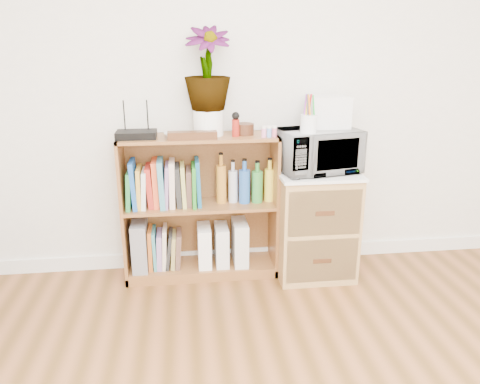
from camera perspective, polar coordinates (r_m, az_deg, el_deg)
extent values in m
cube|color=white|center=(3.40, 1.20, -7.58)|extent=(4.00, 0.02, 0.10)
cube|color=brown|center=(3.08, -4.84, -1.88)|extent=(1.00, 0.30, 0.95)
cube|color=#9E7542|center=(3.17, 8.98, -3.88)|extent=(0.50, 0.45, 0.70)
imported|color=silver|center=(3.01, 9.50, 5.01)|extent=(0.54, 0.42, 0.27)
cylinder|color=white|center=(2.85, 8.36, 8.24)|extent=(0.10, 0.10, 0.11)
cube|color=silver|center=(3.06, 10.66, 9.61)|extent=(0.25, 0.21, 0.20)
cube|color=black|center=(2.94, -12.52, 6.86)|extent=(0.24, 0.17, 0.04)
imported|color=silver|center=(2.92, -7.98, 6.91)|extent=(0.13, 0.13, 0.03)
cylinder|color=white|center=(2.96, -3.88, 8.44)|extent=(0.19, 0.19, 0.16)
imported|color=#377B31|center=(2.92, -4.01, 14.79)|extent=(0.28, 0.28, 0.50)
cube|color=#3D2310|center=(2.85, -5.82, 6.88)|extent=(0.30, 0.07, 0.05)
cylinder|color=maroon|center=(2.92, -0.53, 7.82)|extent=(0.05, 0.05, 0.11)
cylinder|color=#3D1E10|center=(2.98, 0.55, 7.68)|extent=(0.12, 0.12, 0.07)
cube|color=pink|center=(2.90, 3.57, 7.28)|extent=(0.12, 0.04, 0.06)
cube|color=slate|center=(3.18, -12.07, -6.25)|extent=(0.10, 0.26, 0.33)
cube|color=white|center=(3.17, -4.38, -6.50)|extent=(0.09, 0.22, 0.27)
cube|color=silver|center=(3.18, -2.26, -6.42)|extent=(0.09, 0.22, 0.27)
cube|color=silver|center=(3.19, -0.02, -6.11)|extent=(0.09, 0.24, 0.30)
cube|color=#217F3A|center=(3.05, -13.32, 0.37)|extent=(0.04, 0.20, 0.24)
cube|color=#1C53AB|center=(3.04, -12.77, 0.99)|extent=(0.04, 0.20, 0.31)
cube|color=gold|center=(3.04, -12.17, 0.60)|extent=(0.03, 0.20, 0.26)
cube|color=silver|center=(3.04, -11.58, 0.44)|extent=(0.04, 0.20, 0.24)
cube|color=#AE271D|center=(3.04, -10.93, 0.67)|extent=(0.05, 0.20, 0.26)
cube|color=#F6552B|center=(3.03, -10.24, 1.03)|extent=(0.04, 0.20, 0.30)
cube|color=teal|center=(3.03, -9.53, 1.15)|extent=(0.04, 0.20, 0.31)
cube|color=#866496|center=(3.03, -8.90, 0.87)|extent=(0.04, 0.20, 0.28)
cube|color=beige|center=(3.03, -8.27, 1.07)|extent=(0.04, 0.20, 0.30)
cube|color=#272727|center=(3.03, -7.54, 0.79)|extent=(0.04, 0.20, 0.26)
cube|color=tan|center=(3.03, -6.91, 0.89)|extent=(0.03, 0.20, 0.27)
cube|color=brown|center=(3.03, -6.26, 0.60)|extent=(0.04, 0.20, 0.24)
cube|color=#217E22|center=(3.03, -5.66, 0.94)|extent=(0.03, 0.20, 0.27)
cube|color=#165A87|center=(3.02, -5.13, 1.21)|extent=(0.03, 0.20, 0.30)
cylinder|color=#BD7923|center=(3.03, -2.29, 1.56)|extent=(0.07, 0.07, 0.32)
cylinder|color=#B4BACC|center=(3.04, -0.83, 1.14)|extent=(0.06, 0.06, 0.27)
cylinder|color=#265AB3|center=(3.05, 0.52, 1.29)|extent=(0.07, 0.07, 0.28)
cylinder|color=#318836|center=(3.06, 2.09, 1.20)|extent=(0.07, 0.07, 0.27)
cylinder|color=yellow|center=(3.08, 3.65, 1.36)|extent=(0.07, 0.07, 0.28)
cube|color=#B85B20|center=(3.19, -10.82, -6.66)|extent=(0.03, 0.19, 0.27)
cube|color=teal|center=(3.19, -10.33, -6.71)|extent=(0.02, 0.19, 0.26)
cube|color=#9471A9|center=(3.19, -9.76, -6.89)|extent=(0.04, 0.19, 0.24)
cube|color=beige|center=(3.18, -9.17, -6.59)|extent=(0.04, 0.19, 0.27)
cube|color=#252525|center=(3.19, -8.64, -6.85)|extent=(0.06, 0.19, 0.24)
cube|color=olive|center=(3.19, -8.12, -6.95)|extent=(0.04, 0.19, 0.23)
cube|color=brown|center=(3.19, -7.52, -6.84)|extent=(0.05, 0.19, 0.24)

